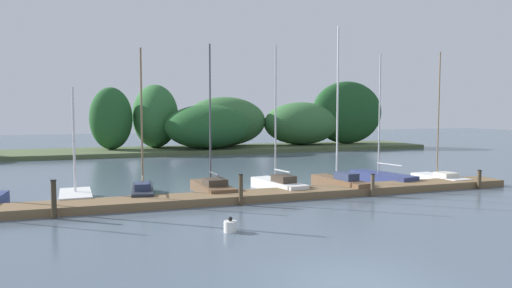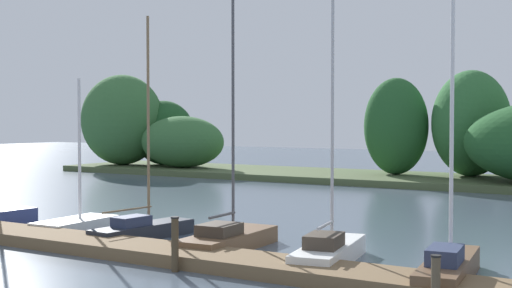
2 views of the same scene
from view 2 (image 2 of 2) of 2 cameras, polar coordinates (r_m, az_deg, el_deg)
The scene contains 9 objects.
dock_pier at distance 18.93m, azimuth -4.96°, elevation -9.11°, with size 30.58×1.80×0.35m.
far_shore at distance 42.65m, azimuth 17.27°, elevation 0.66°, with size 57.03×9.13×7.49m.
sailboat_2 at distance 25.07m, azimuth -14.19°, elevation -6.19°, with size 1.51×3.29×5.22m.
sailboat_3 at distance 22.95m, azimuth -9.00°, elevation -6.67°, with size 1.34×4.09×7.12m.
sailboat_4 at distance 20.86m, azimuth -2.12°, elevation -7.54°, with size 1.49×4.26×7.44m.
sailboat_5 at distance 18.92m, azimuth 6.02°, elevation -8.48°, with size 1.79×4.32×7.50m.
sailboat_6 at distance 17.30m, azimuth 15.38°, elevation -9.32°, with size 1.47×4.55×8.56m.
mooring_piling_2 at distance 17.89m, azimuth -6.58°, elevation -8.05°, with size 0.21×0.21×1.39m.
mooring_piling_3 at distance 14.80m, azimuth 14.35°, elevation -10.78°, with size 0.21×0.21×1.10m.
Camera 2 is at (11.03, -4.08, 3.82)m, focal length 49.39 mm.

